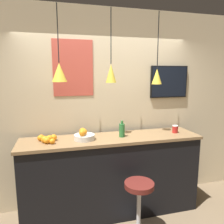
{
  "coord_description": "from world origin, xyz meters",
  "views": [
    {
      "loc": [
        -0.74,
        -2.15,
        1.96
      ],
      "look_at": [
        0.0,
        0.63,
        1.47
      ],
      "focal_mm": 35.0,
      "sensor_mm": 36.0,
      "label": 1
    }
  ],
  "objects": [
    {
      "name": "back_wall",
      "position": [
        0.0,
        1.03,
        1.45
      ],
      "size": [
        8.0,
        0.06,
        2.9
      ],
      "color": "beige",
      "rests_on": "ground_plane"
    },
    {
      "name": "service_counter",
      "position": [
        0.0,
        0.63,
        0.56
      ],
      "size": [
        2.46,
        0.58,
        1.12
      ],
      "color": "black",
      "rests_on": "ground_plane"
    },
    {
      "name": "bar_stool",
      "position": [
        0.19,
        0.08,
        0.48
      ],
      "size": [
        0.38,
        0.38,
        0.7
      ],
      "color": "#B7B7BC",
      "rests_on": "ground_plane"
    },
    {
      "name": "fruit_bowl",
      "position": [
        -0.38,
        0.62,
        1.17
      ],
      "size": [
        0.27,
        0.27,
        0.15
      ],
      "color": "beige",
      "rests_on": "service_counter"
    },
    {
      "name": "orange_pile",
      "position": [
        -0.85,
        0.63,
        1.16
      ],
      "size": [
        0.25,
        0.26,
        0.09
      ],
      "color": "orange",
      "rests_on": "service_counter"
    },
    {
      "name": "juice_bottle",
      "position": [
        0.14,
        0.62,
        1.21
      ],
      "size": [
        0.08,
        0.08,
        0.23
      ],
      "color": "#286B33",
      "rests_on": "service_counter"
    },
    {
      "name": "spread_jar",
      "position": [
        0.95,
        0.62,
        1.17
      ],
      "size": [
        0.08,
        0.08,
        0.11
      ],
      "color": "red",
      "rests_on": "service_counter"
    },
    {
      "name": "pendant_lamp_left",
      "position": [
        -0.66,
        0.68,
        1.99
      ],
      "size": [
        0.19,
        0.19,
        0.93
      ],
      "color": "black"
    },
    {
      "name": "pendant_lamp_middle",
      "position": [
        0.0,
        0.68,
        1.98
      ],
      "size": [
        0.14,
        0.14,
        0.95
      ],
      "color": "black"
    },
    {
      "name": "pendant_lamp_right",
      "position": [
        0.66,
        0.68,
        1.94
      ],
      "size": [
        0.14,
        0.14,
        0.98
      ],
      "color": "black"
    },
    {
      "name": "mounted_tv",
      "position": [
        1.02,
        0.98,
        1.85
      ],
      "size": [
        0.62,
        0.04,
        0.49
      ],
      "color": "black"
    },
    {
      "name": "wall_poster",
      "position": [
        -0.47,
        1.0,
        2.05
      ],
      "size": [
        0.56,
        0.01,
        0.78
      ],
      "color": "#C64C3D"
    }
  ]
}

